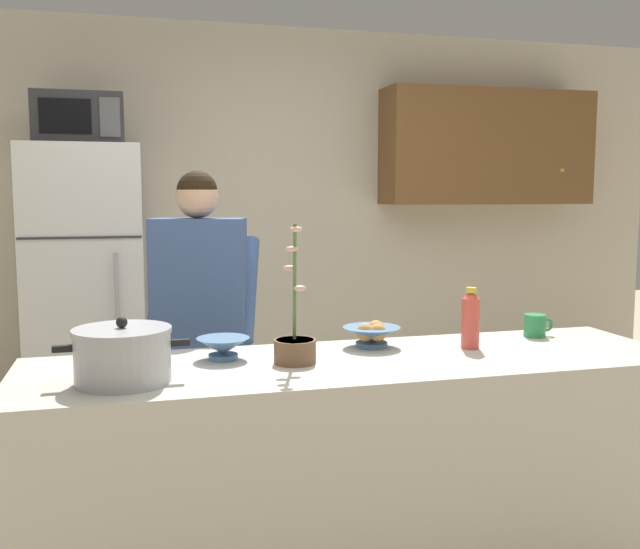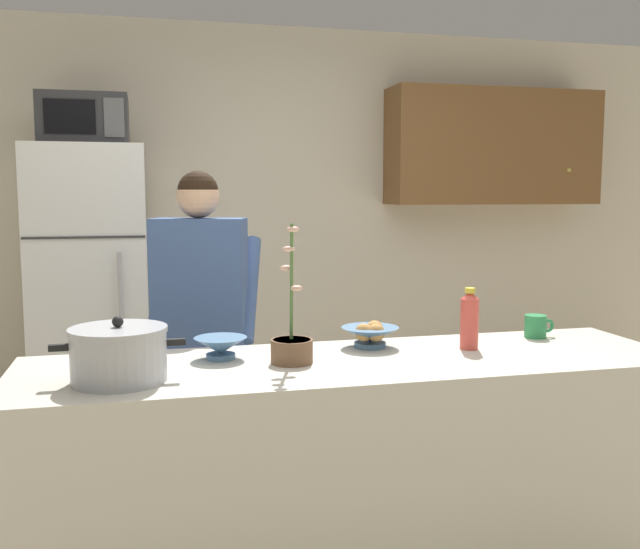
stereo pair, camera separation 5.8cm
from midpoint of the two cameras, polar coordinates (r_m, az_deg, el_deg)
back_wall_unit at (r=4.78m, az=-1.40°, el=5.01°), size 6.00×0.48×2.60m
kitchen_island at (r=2.73m, az=3.53°, el=-16.29°), size 2.41×0.68×0.92m
refrigerator at (r=4.31m, az=-17.57°, el=-2.11°), size 0.64×0.68×1.79m
microwave at (r=4.26m, az=-18.08°, el=11.74°), size 0.48×0.37×0.28m
person_near_pot at (r=3.23m, az=-9.09°, el=-2.66°), size 0.57×0.51×1.62m
cooking_pot at (r=2.35m, az=-15.22°, el=-6.23°), size 0.42×0.31×0.21m
coffee_mug at (r=3.11m, az=17.54°, el=-4.00°), size 0.13×0.09×0.10m
bread_bowl at (r=2.78m, az=4.69°, el=-4.85°), size 0.23×0.23×0.10m
empty_bowl at (r=2.60m, az=-7.38°, el=-5.78°), size 0.19×0.19×0.08m
bottle_near_edge at (r=2.80m, az=12.54°, el=-3.55°), size 0.07×0.07×0.24m
potted_orchid at (r=2.52m, az=-1.62°, el=-5.65°), size 0.15×0.15×0.50m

